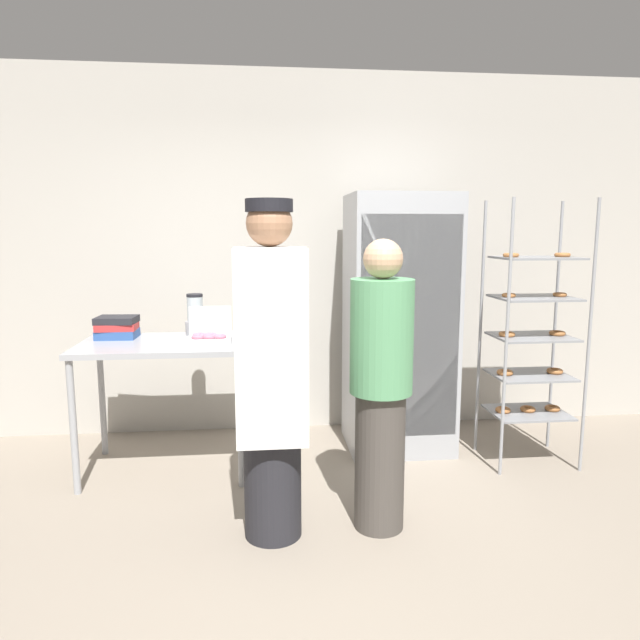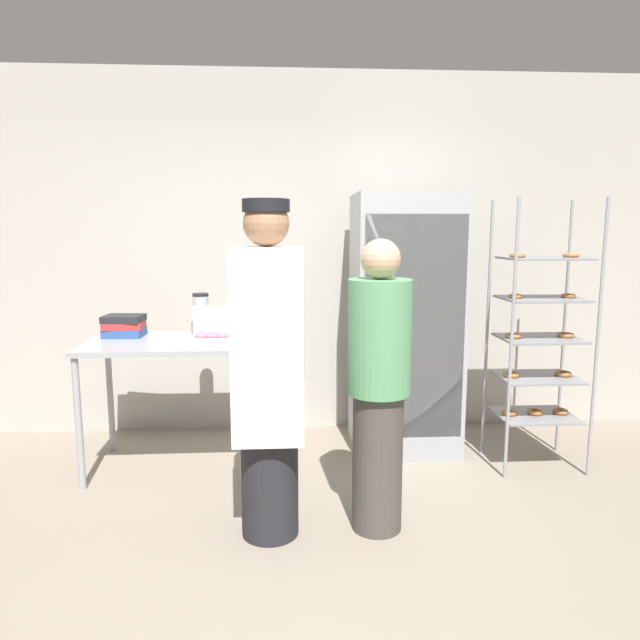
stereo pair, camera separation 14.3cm
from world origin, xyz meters
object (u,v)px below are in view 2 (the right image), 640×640
(person_baker, at_px, (268,367))
(donut_box, at_px, (213,337))
(binder_stack, at_px, (124,326))
(person_customer, at_px, (379,386))
(refrigerator, at_px, (405,324))
(baking_rack, at_px, (539,340))
(blender_pitcher, at_px, (201,316))

(person_baker, bearing_deg, donut_box, 115.42)
(binder_stack, relative_size, person_customer, 0.17)
(refrigerator, xyz_separation_m, donut_box, (-1.36, -0.40, -0.00))
(refrigerator, bearing_deg, binder_stack, -177.13)
(refrigerator, distance_m, baking_rack, 0.93)
(refrigerator, distance_m, person_baker, 1.55)
(donut_box, distance_m, person_baker, 0.90)
(donut_box, xyz_separation_m, blender_pitcher, (-0.13, 0.38, 0.08))
(baking_rack, distance_m, person_customer, 1.48)
(person_baker, bearing_deg, blender_pitcher, 113.20)
(blender_pitcher, distance_m, person_baker, 1.31)
(donut_box, bearing_deg, person_customer, -38.89)
(refrigerator, height_order, blender_pitcher, refrigerator)
(donut_box, relative_size, binder_stack, 1.01)
(refrigerator, xyz_separation_m, binder_stack, (-2.01, -0.10, 0.02))
(donut_box, relative_size, person_baker, 0.16)
(refrigerator, relative_size, blender_pitcher, 6.48)
(refrigerator, relative_size, person_customer, 1.19)
(refrigerator, relative_size, baking_rack, 1.03)
(binder_stack, bearing_deg, blender_pitcher, 9.35)
(blender_pitcher, bearing_deg, binder_stack, -170.65)
(refrigerator, distance_m, binder_stack, 2.01)
(donut_box, distance_m, blender_pitcher, 0.41)
(donut_box, bearing_deg, blender_pitcher, 108.28)
(refrigerator, height_order, baking_rack, refrigerator)
(donut_box, distance_m, binder_stack, 0.72)
(donut_box, relative_size, blender_pitcher, 0.96)
(baking_rack, relative_size, binder_stack, 6.66)
(blender_pitcher, distance_m, person_customer, 1.62)
(baking_rack, distance_m, binder_stack, 2.88)
(baking_rack, relative_size, person_customer, 1.16)
(person_baker, height_order, person_customer, person_baker)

